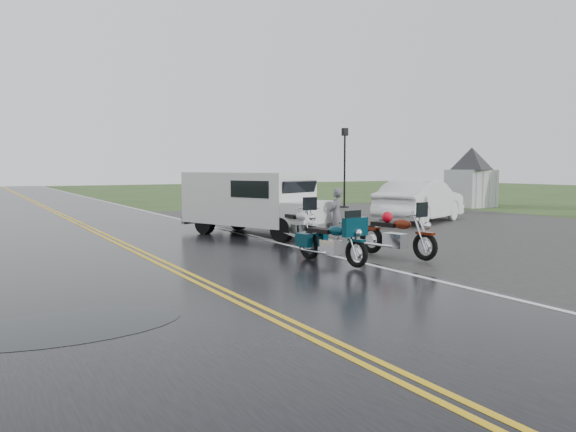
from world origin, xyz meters
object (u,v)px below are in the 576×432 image
object	(u,v)px
motorcycle_red	(425,235)
lamp_post_far_right	(345,168)
motorcycle_teal	(357,242)
person_at_van	(336,216)
visitor_center	(472,162)
sedan_white	(421,202)
van_white	(282,207)
motorcycle_silver	(312,226)

from	to	relation	value
motorcycle_red	lamp_post_far_right	world-z (taller)	lamp_post_far_right
motorcycle_teal	person_at_van	world-z (taller)	person_at_van
visitor_center	lamp_post_far_right	distance (m)	6.99
visitor_center	lamp_post_far_right	world-z (taller)	visitor_center
sedan_white	van_white	bearing A→B (deg)	84.38
visitor_center	motorcycle_red	world-z (taller)	visitor_center
motorcycle_silver	sedan_white	distance (m)	8.48
visitor_center	motorcycle_red	bearing A→B (deg)	-140.96
motorcycle_teal	person_at_van	size ratio (longest dim) A/B	1.34
van_white	sedan_white	size ratio (longest dim) A/B	1.04
motorcycle_red	sedan_white	xyz separation A→B (m)	(6.39, 6.91, 0.17)
visitor_center	motorcycle_red	xyz separation A→B (m)	(-14.91, -12.09, -1.76)
motorcycle_silver	motorcycle_teal	bearing A→B (deg)	-97.70
visitor_center	person_at_van	bearing A→B (deg)	-150.78
motorcycle_teal	person_at_van	xyz separation A→B (m)	(2.22, 3.90, 0.16)
person_at_van	motorcycle_teal	bearing A→B (deg)	25.06
motorcycle_teal	sedan_white	size ratio (longest dim) A/B	0.41
person_at_van	motorcycle_silver	bearing A→B (deg)	-0.40
motorcycle_teal	lamp_post_far_right	size ratio (longest dim) A/B	0.48
motorcycle_red	person_at_van	bearing A→B (deg)	74.41
motorcycle_red	van_white	xyz separation A→B (m)	(-1.07, 4.52, 0.37)
visitor_center	person_at_van	distance (m)	16.72
person_at_van	lamp_post_far_right	world-z (taller)	lamp_post_far_right
motorcycle_teal	lamp_post_far_right	xyz separation A→B (m)	(10.28, 14.66, 1.50)
motorcycle_teal	person_at_van	bearing A→B (deg)	51.16
motorcycle_silver	lamp_post_far_right	world-z (taller)	lamp_post_far_right
motorcycle_teal	motorcycle_silver	size ratio (longest dim) A/B	0.93
motorcycle_red	lamp_post_far_right	bearing A→B (deg)	50.21
motorcycle_silver	sedan_white	xyz separation A→B (m)	(7.49, 3.98, 0.17)
visitor_center	motorcycle_silver	bearing A→B (deg)	-150.22
motorcycle_teal	van_white	world-z (taller)	van_white
motorcycle_red	visitor_center	bearing A→B (deg)	29.09
motorcycle_silver	motorcycle_red	bearing A→B (deg)	-62.81
person_at_van	lamp_post_far_right	bearing A→B (deg)	-162.11
motorcycle_teal	motorcycle_silver	bearing A→B (deg)	66.62
sedan_white	person_at_van	bearing A→B (deg)	92.74
person_at_van	sedan_white	distance (m)	6.67
motorcycle_red	lamp_post_far_right	size ratio (longest dim) A/B	0.51
visitor_center	motorcycle_red	size ratio (longest dim) A/B	7.40
motorcycle_silver	lamp_post_far_right	distance (m)	15.26
motorcycle_red	motorcycle_teal	distance (m)	1.83
sedan_white	lamp_post_far_right	xyz separation A→B (m)	(2.07, 7.82, 1.29)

